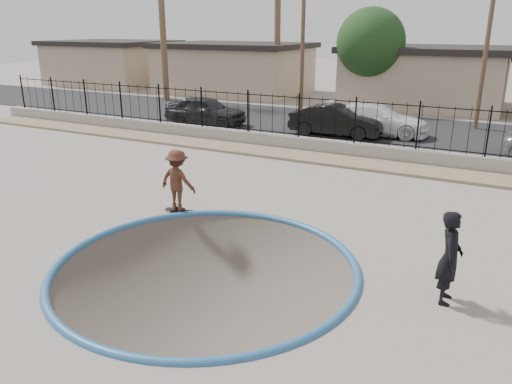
{
  "coord_description": "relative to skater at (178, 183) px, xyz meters",
  "views": [
    {
      "loc": [
        5.74,
        -9.56,
        5.25
      ],
      "look_at": [
        -0.27,
        2.0,
        0.88
      ],
      "focal_mm": 35.0,
      "sensor_mm": 36.0,
      "label": 1
    }
  ],
  "objects": [
    {
      "name": "palm_mid",
      "position": [
        -7.38,
        22.4,
        5.79
      ],
      "size": [
        2.3,
        2.3,
        9.3
      ],
      "color": "brown",
      "rests_on": "ground"
    },
    {
      "name": "skater",
      "position": [
        0.0,
        0.0,
        0.0
      ],
      "size": [
        1.17,
        0.69,
        1.79
      ],
      "primitive_type": "imported",
      "rotation": [
        0.0,
        0.0,
        3.12
      ],
      "color": "brown",
      "rests_on": "ground"
    },
    {
      "name": "street",
      "position": [
        2.62,
        15.4,
        -0.88
      ],
      "size": [
        90.0,
        8.0,
        0.04
      ],
      "primitive_type": "cube",
      "color": "black",
      "rests_on": "ground"
    },
    {
      "name": "skateboard",
      "position": [
        -0.0,
        0.0,
        -0.83
      ],
      "size": [
        0.88,
        0.33,
        0.07
      ],
      "rotation": [
        0.0,
        0.0,
        0.14
      ],
      "color": "black",
      "rests_on": "ground"
    },
    {
      "name": "bowl_pit",
      "position": [
        2.62,
        -2.6,
        -0.9
      ],
      "size": [
        6.84,
        6.84,
        1.8
      ],
      "primitive_type": null,
      "color": "#4B4139",
      "rests_on": "ground"
    },
    {
      "name": "utility_pole_mid",
      "position": [
        6.62,
        17.4,
        4.06
      ],
      "size": [
        1.7,
        0.24,
        9.5
      ],
      "color": "#473323",
      "rests_on": "ground"
    },
    {
      "name": "ground",
      "position": [
        2.62,
        10.4,
        -2.0
      ],
      "size": [
        120.0,
        120.0,
        2.2
      ],
      "primitive_type": "cube",
      "color": "gray",
      "rests_on": "ground"
    },
    {
      "name": "car_b",
      "position": [
        0.65,
        12.27,
        -0.11
      ],
      "size": [
        4.61,
        1.7,
        1.51
      ],
      "primitive_type": "imported",
      "rotation": [
        0.0,
        0.0,
        1.59
      ],
      "color": "black",
      "rests_on": "street"
    },
    {
      "name": "fence",
      "position": [
        2.62,
        8.7,
        0.61
      ],
      "size": [
        40.0,
        0.04,
        1.8
      ],
      "color": "black",
      "rests_on": "retaining_wall"
    },
    {
      "name": "car_a",
      "position": [
        -6.7,
        11.8,
        -0.09
      ],
      "size": [
        4.63,
        2.09,
        1.54
      ],
      "primitive_type": "imported",
      "rotation": [
        0.0,
        0.0,
        1.63
      ],
      "color": "black",
      "rests_on": "street"
    },
    {
      "name": "car_c",
      "position": [
        2.26,
        13.4,
        -0.1
      ],
      "size": [
        5.38,
        2.51,
        1.52
      ],
      "primitive_type": "imported",
      "rotation": [
        0.0,
        0.0,
        1.65
      ],
      "color": "white",
      "rests_on": "street"
    },
    {
      "name": "house_west",
      "position": [
        -12.38,
        24.9,
        1.08
      ],
      "size": [
        11.6,
        8.6,
        3.9
      ],
      "color": "tan",
      "rests_on": "ground"
    },
    {
      "name": "house_center",
      "position": [
        2.62,
        24.9,
        1.08
      ],
      "size": [
        10.6,
        8.6,
        3.9
      ],
      "color": "tan",
      "rests_on": "ground"
    },
    {
      "name": "videographer",
      "position": [
        7.65,
        -1.62,
        0.06
      ],
      "size": [
        0.51,
        0.73,
        1.9
      ],
      "primitive_type": "imported",
      "rotation": [
        0.0,
        0.0,
        1.65
      ],
      "color": "black",
      "rests_on": "ground"
    },
    {
      "name": "rock_strip",
      "position": [
        2.62,
        7.6,
        -0.84
      ],
      "size": [
        42.0,
        1.6,
        0.11
      ],
      "primitive_type": "cube",
      "color": "#998464",
      "rests_on": "ground"
    },
    {
      "name": "utility_pole_left",
      "position": [
        -3.38,
        17.4,
        3.81
      ],
      "size": [
        1.7,
        0.24,
        9.0
      ],
      "color": "#473323",
      "rests_on": "ground"
    },
    {
      "name": "house_west_far",
      "position": [
        -25.38,
        24.9,
        1.08
      ],
      "size": [
        10.6,
        8.6,
        3.9
      ],
      "color": "tan",
      "rests_on": "ground"
    },
    {
      "name": "coping_ring",
      "position": [
        2.62,
        -2.6,
        -0.9
      ],
      "size": [
        7.04,
        7.04,
        0.2
      ],
      "primitive_type": "torus",
      "color": "#2A5D8B",
      "rests_on": "ground"
    },
    {
      "name": "street_tree_left",
      "position": [
        -0.38,
        21.4,
        3.29
      ],
      "size": [
        4.32,
        4.32,
        6.36
      ],
      "color": "#473323",
      "rests_on": "ground"
    },
    {
      "name": "retaining_wall",
      "position": [
        2.62,
        8.7,
        -0.6
      ],
      "size": [
        42.0,
        0.45,
        0.6
      ],
      "primitive_type": "cube",
      "color": "gray",
      "rests_on": "ground"
    }
  ]
}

